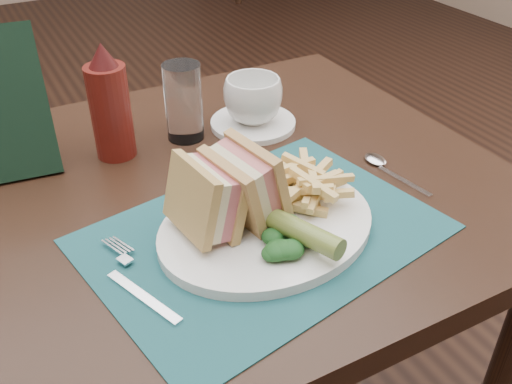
{
  "coord_description": "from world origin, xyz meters",
  "views": [
    {
      "loc": [
        -0.27,
        -1.17,
        1.22
      ],
      "look_at": [
        0.02,
        -0.62,
        0.8
      ],
      "focal_mm": 40.0,
      "sensor_mm": 36.0,
      "label": 1
    }
  ],
  "objects_px": {
    "drinking_glass": "(184,102)",
    "sandwich_half_a": "(191,203)",
    "table_main": "(215,351)",
    "coffee_cup": "(253,100)",
    "plate": "(267,227)",
    "ketchup_bottle": "(109,102)",
    "saucer": "(253,123)",
    "placemat": "(263,234)",
    "sandwich_half_b": "(232,188)"
  },
  "relations": [
    {
      "from": "placemat",
      "to": "sandwich_half_a",
      "type": "distance_m",
      "value": 0.11
    },
    {
      "from": "drinking_glass",
      "to": "ketchup_bottle",
      "type": "relative_size",
      "value": 0.7
    },
    {
      "from": "placemat",
      "to": "coffee_cup",
      "type": "height_order",
      "value": "coffee_cup"
    },
    {
      "from": "coffee_cup",
      "to": "ketchup_bottle",
      "type": "relative_size",
      "value": 0.54
    },
    {
      "from": "sandwich_half_a",
      "to": "ketchup_bottle",
      "type": "relative_size",
      "value": 0.54
    },
    {
      "from": "table_main",
      "to": "plate",
      "type": "distance_m",
      "value": 0.41
    },
    {
      "from": "drinking_glass",
      "to": "sandwich_half_a",
      "type": "bearing_deg",
      "value": -110.28
    },
    {
      "from": "coffee_cup",
      "to": "drinking_glass",
      "type": "xyz_separation_m",
      "value": [
        -0.12,
        0.02,
        0.02
      ]
    },
    {
      "from": "sandwich_half_b",
      "to": "coffee_cup",
      "type": "bearing_deg",
      "value": 48.03
    },
    {
      "from": "saucer",
      "to": "coffee_cup",
      "type": "distance_m",
      "value": 0.04
    },
    {
      "from": "sandwich_half_a",
      "to": "saucer",
      "type": "relative_size",
      "value": 0.66
    },
    {
      "from": "placemat",
      "to": "saucer",
      "type": "xyz_separation_m",
      "value": [
        0.13,
        0.28,
        0.0
      ]
    },
    {
      "from": "ketchup_bottle",
      "to": "sandwich_half_b",
      "type": "bearing_deg",
      "value": -74.65
    },
    {
      "from": "placemat",
      "to": "sandwich_half_a",
      "type": "xyz_separation_m",
      "value": [
        -0.09,
        0.02,
        0.07
      ]
    },
    {
      "from": "placemat",
      "to": "drinking_glass",
      "type": "xyz_separation_m",
      "value": [
        0.01,
        0.3,
        0.06
      ]
    },
    {
      "from": "placemat",
      "to": "ketchup_bottle",
      "type": "height_order",
      "value": "ketchup_bottle"
    },
    {
      "from": "coffee_cup",
      "to": "plate",
      "type": "bearing_deg",
      "value": -114.57
    },
    {
      "from": "plate",
      "to": "drinking_glass",
      "type": "bearing_deg",
      "value": 81.18
    },
    {
      "from": "table_main",
      "to": "drinking_glass",
      "type": "relative_size",
      "value": 6.92
    },
    {
      "from": "table_main",
      "to": "plate",
      "type": "bearing_deg",
      "value": -80.59
    },
    {
      "from": "drinking_glass",
      "to": "coffee_cup",
      "type": "bearing_deg",
      "value": -8.26
    },
    {
      "from": "coffee_cup",
      "to": "ketchup_bottle",
      "type": "distance_m",
      "value": 0.25
    },
    {
      "from": "drinking_glass",
      "to": "ketchup_bottle",
      "type": "distance_m",
      "value": 0.12
    },
    {
      "from": "coffee_cup",
      "to": "sandwich_half_a",
      "type": "bearing_deg",
      "value": -130.67
    },
    {
      "from": "sandwich_half_a",
      "to": "ketchup_bottle",
      "type": "bearing_deg",
      "value": 86.56
    },
    {
      "from": "table_main",
      "to": "saucer",
      "type": "height_order",
      "value": "saucer"
    },
    {
      "from": "saucer",
      "to": "drinking_glass",
      "type": "xyz_separation_m",
      "value": [
        -0.12,
        0.02,
        0.06
      ]
    },
    {
      "from": "saucer",
      "to": "table_main",
      "type": "bearing_deg",
      "value": -139.05
    },
    {
      "from": "sandwich_half_a",
      "to": "coffee_cup",
      "type": "distance_m",
      "value": 0.34
    },
    {
      "from": "sandwich_half_a",
      "to": "saucer",
      "type": "distance_m",
      "value": 0.35
    },
    {
      "from": "table_main",
      "to": "sandwich_half_b",
      "type": "bearing_deg",
      "value": -96.44
    },
    {
      "from": "ketchup_bottle",
      "to": "placemat",
      "type": "bearing_deg",
      "value": -70.04
    },
    {
      "from": "drinking_glass",
      "to": "plate",
      "type": "bearing_deg",
      "value": -91.36
    },
    {
      "from": "table_main",
      "to": "placemat",
      "type": "relative_size",
      "value": 2.02
    },
    {
      "from": "ketchup_bottle",
      "to": "drinking_glass",
      "type": "bearing_deg",
      "value": 0.29
    },
    {
      "from": "sandwich_half_b",
      "to": "coffee_cup",
      "type": "relative_size",
      "value": 1.04
    },
    {
      "from": "placemat",
      "to": "plate",
      "type": "distance_m",
      "value": 0.01
    },
    {
      "from": "sandwich_half_b",
      "to": "drinking_glass",
      "type": "height_order",
      "value": "drinking_glass"
    },
    {
      "from": "table_main",
      "to": "coffee_cup",
      "type": "distance_m",
      "value": 0.47
    },
    {
      "from": "sandwich_half_b",
      "to": "ketchup_bottle",
      "type": "relative_size",
      "value": 0.57
    },
    {
      "from": "plate",
      "to": "placemat",
      "type": "bearing_deg",
      "value": -174.87
    },
    {
      "from": "drinking_glass",
      "to": "placemat",
      "type": "bearing_deg",
      "value": -92.52
    },
    {
      "from": "table_main",
      "to": "coffee_cup",
      "type": "xyz_separation_m",
      "value": [
        0.15,
        0.13,
        0.42
      ]
    },
    {
      "from": "sandwich_half_a",
      "to": "drinking_glass",
      "type": "xyz_separation_m",
      "value": [
        0.1,
        0.28,
        -0.0
      ]
    },
    {
      "from": "table_main",
      "to": "drinking_glass",
      "type": "height_order",
      "value": "drinking_glass"
    },
    {
      "from": "placemat",
      "to": "drinking_glass",
      "type": "height_order",
      "value": "drinking_glass"
    },
    {
      "from": "placemat",
      "to": "table_main",
      "type": "bearing_deg",
      "value": 97.02
    },
    {
      "from": "table_main",
      "to": "ketchup_bottle",
      "type": "height_order",
      "value": "ketchup_bottle"
    },
    {
      "from": "saucer",
      "to": "coffee_cup",
      "type": "xyz_separation_m",
      "value": [
        0.0,
        0.0,
        0.04
      ]
    },
    {
      "from": "sandwich_half_b",
      "to": "drinking_glass",
      "type": "relative_size",
      "value": 0.81
    }
  ]
}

